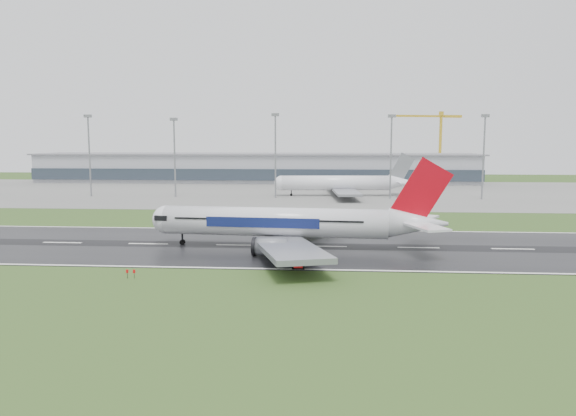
{
  "coord_description": "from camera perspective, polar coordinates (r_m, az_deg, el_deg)",
  "views": [
    {
      "loc": [
        40.25,
        -118.17,
        23.37
      ],
      "look_at": [
        30.7,
        12.0,
        7.0
      ],
      "focal_mm": 34.05,
      "sensor_mm": 36.0,
      "label": 1
    }
  ],
  "objects": [
    {
      "name": "floodmast_1",
      "position": [
        239.19,
        -20.01,
        4.99
      ],
      "size": [
        0.64,
        0.64,
        32.32
      ],
      "primitive_type": "cylinder",
      "color": "gray",
      "rests_on": "ground"
    },
    {
      "name": "terminal",
      "position": [
        306.24,
        -3.37,
        4.17
      ],
      "size": [
        240.0,
        36.0,
        15.0
      ],
      "primitive_type": "cube",
      "color": "#90929A",
      "rests_on": "ground"
    },
    {
      "name": "runway_sign",
      "position": [
        98.84,
        1.08,
        -6.22
      ],
      "size": [
        2.28,
        0.87,
        1.04
      ],
      "primitive_type": null,
      "rotation": [
        0.0,
        0.0,
        -0.27
      ],
      "color": "black",
      "rests_on": "ground"
    },
    {
      "name": "apron",
      "position": [
        247.58,
        -5.18,
        1.71
      ],
      "size": [
        400.0,
        130.0,
        0.08
      ],
      "primitive_type": "cube",
      "color": "slate",
      "rests_on": "ground"
    },
    {
      "name": "floodmast_5",
      "position": [
        226.5,
        19.74,
        4.86
      ],
      "size": [
        0.64,
        0.64,
        31.96
      ],
      "primitive_type": "cylinder",
      "color": "gray",
      "rests_on": "ground"
    },
    {
      "name": "parked_airliner",
      "position": [
        228.32,
        5.61,
        3.44
      ],
      "size": [
        63.42,
        59.69,
        17.32
      ],
      "primitive_type": null,
      "rotation": [
        0.0,
        0.0,
        0.08
      ],
      "color": "white",
      "rests_on": "apron"
    },
    {
      "name": "tower_crane",
      "position": [
        324.5,
        15.61,
        6.26
      ],
      "size": [
        38.72,
        13.15,
        39.59
      ],
      "primitive_type": null,
      "rotation": [
        0.0,
        0.0,
        0.28
      ],
      "color": "gold",
      "rests_on": "ground"
    },
    {
      "name": "main_airliner",
      "position": [
        117.0,
        0.74,
        0.36
      ],
      "size": [
        68.31,
        65.5,
        18.88
      ],
      "primitive_type": null,
      "rotation": [
        0.0,
        0.0,
        -0.07
      ],
      "color": "silver",
      "rests_on": "runway"
    },
    {
      "name": "runway",
      "position": [
        127.0,
        -14.39,
        -3.66
      ],
      "size": [
        400.0,
        45.0,
        0.1
      ],
      "primitive_type": "cube",
      "color": "black",
      "rests_on": "ground"
    },
    {
      "name": "floodmast_2",
      "position": [
        226.99,
        -11.74,
        5.01
      ],
      "size": [
        0.64,
        0.64,
        30.95
      ],
      "primitive_type": "cylinder",
      "color": "gray",
      "rests_on": "ground"
    },
    {
      "name": "floodmast_4",
      "position": [
        219.69,
        10.69,
        5.1
      ],
      "size": [
        0.64,
        0.64,
        31.96
      ],
      "primitive_type": "cylinder",
      "color": "gray",
      "rests_on": "ground"
    },
    {
      "name": "ground",
      "position": [
        127.01,
        -14.39,
        -3.68
      ],
      "size": [
        520.0,
        520.0,
        0.0
      ],
      "primitive_type": "plane",
      "color": "#2B481A",
      "rests_on": "ground"
    },
    {
      "name": "floodmast_3",
      "position": [
        219.3,
        -1.32,
        5.3
      ],
      "size": [
        0.64,
        0.64,
        32.6
      ],
      "primitive_type": "cylinder",
      "color": "gray",
      "rests_on": "ground"
    }
  ]
}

